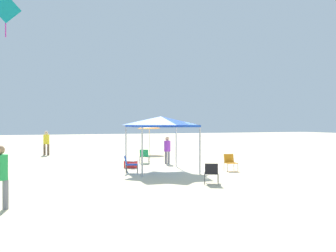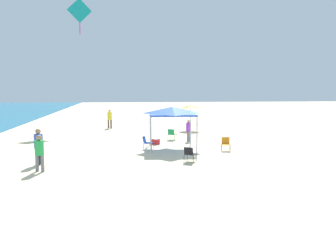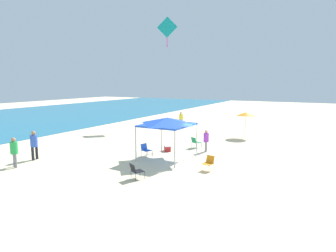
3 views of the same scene
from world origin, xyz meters
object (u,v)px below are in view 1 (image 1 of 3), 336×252
(folding_chair_left_of_tent, at_px, (211,172))
(person_beachcomber, at_px, (167,148))
(folding_chair_near_cooler, at_px, (230,161))
(cooler_box, at_px, (131,164))
(person_watching_sky, at_px, (46,141))
(folding_chair_right_of_tent, at_px, (144,155))
(beach_umbrella, at_px, (149,126))
(kite_diamond_teal, at_px, (6,10))
(folding_chair_facing_ocean, at_px, (129,163))
(canopy_tent, at_px, (161,122))
(person_kite_handler, at_px, (0,172))

(folding_chair_left_of_tent, xyz_separation_m, person_beachcomber, (7.28, -1.00, 0.45))
(folding_chair_near_cooler, xyz_separation_m, cooler_box, (2.93, 4.25, -0.27))
(cooler_box, xyz_separation_m, person_watching_sky, (9.74, 3.66, 0.84))
(cooler_box, bearing_deg, folding_chair_left_of_tent, -166.15)
(folding_chair_right_of_tent, bearing_deg, cooler_box, 80.28)
(beach_umbrella, xyz_separation_m, kite_diamond_teal, (3.86, 10.09, 8.80))
(folding_chair_facing_ocean, relative_size, person_beachcomber, 0.52)
(folding_chair_left_of_tent, xyz_separation_m, cooler_box, (6.13, 1.51, -0.27))
(canopy_tent, distance_m, beach_umbrella, 10.09)
(folding_chair_left_of_tent, bearing_deg, person_beachcomber, -70.49)
(kite_diamond_teal, bearing_deg, canopy_tent, -72.07)
(folding_chair_left_of_tent, bearing_deg, beach_umbrella, -71.33)
(folding_chair_left_of_tent, xyz_separation_m, folding_chair_near_cooler, (3.20, -2.74, 0.00))
(folding_chair_facing_ocean, bearing_deg, person_watching_sky, 32.82)
(kite_diamond_teal, bearing_deg, cooler_box, -72.05)
(cooler_box, bearing_deg, folding_chair_facing_ocean, 162.54)
(folding_chair_right_of_tent, distance_m, person_beachcomber, 1.44)
(folding_chair_near_cooler, distance_m, kite_diamond_teal, 20.93)
(folding_chair_left_of_tent, height_order, person_watching_sky, person_watching_sky)
(folding_chair_right_of_tent, relative_size, person_watching_sky, 0.46)
(cooler_box, distance_m, person_beachcomber, 2.86)
(canopy_tent, height_order, person_beachcomber, canopy_tent)
(person_watching_sky, height_order, kite_diamond_teal, kite_diamond_teal)
(beach_umbrella, xyz_separation_m, folding_chair_facing_ocean, (-9.82, 4.26, -1.62))
(cooler_box, bearing_deg, beach_umbrella, -24.85)
(folding_chair_facing_ocean, xyz_separation_m, person_beachcomber, (3.09, -3.12, 0.45))
(folding_chair_facing_ocean, distance_m, folding_chair_near_cooler, 4.96)
(folding_chair_facing_ocean, height_order, person_beachcomber, person_beachcomber)
(canopy_tent, xyz_separation_m, kite_diamond_teal, (13.59, 7.45, 8.48))
(folding_chair_right_of_tent, distance_m, folding_chair_near_cooler, 5.63)
(person_beachcomber, distance_m, person_kite_handler, 12.24)
(folding_chair_facing_ocean, height_order, person_kite_handler, person_kite_handler)
(folding_chair_right_of_tent, relative_size, person_kite_handler, 0.46)
(folding_chair_facing_ocean, bearing_deg, folding_chair_left_of_tent, -134.98)
(cooler_box, relative_size, person_beachcomber, 0.47)
(canopy_tent, height_order, cooler_box, canopy_tent)
(folding_chair_left_of_tent, distance_m, person_watching_sky, 16.70)
(person_watching_sky, bearing_deg, folding_chair_near_cooler, -20.65)
(canopy_tent, height_order, person_kite_handler, canopy_tent)
(canopy_tent, distance_m, folding_chair_near_cooler, 3.92)
(folding_chair_facing_ocean, bearing_deg, person_kite_handler, 155.98)
(person_watching_sky, bearing_deg, folding_chair_facing_ocean, -37.98)
(cooler_box, xyz_separation_m, person_beachcomber, (1.16, -2.51, 0.72))
(person_kite_handler, bearing_deg, beach_umbrella, -96.88)
(folding_chair_right_of_tent, xyz_separation_m, person_watching_sky, (7.83, 5.02, 0.57))
(person_kite_handler, relative_size, kite_diamond_teal, 0.52)
(folding_chair_facing_ocean, distance_m, kite_diamond_teal, 18.16)
(person_kite_handler, relative_size, person_watching_sky, 0.99)
(canopy_tent, bearing_deg, person_watching_sky, 21.93)
(folding_chair_facing_ocean, bearing_deg, person_beachcomber, -27.07)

